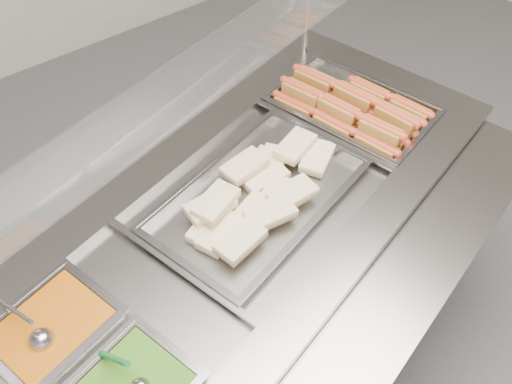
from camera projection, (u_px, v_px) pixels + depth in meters
steam_counter at (248, 284)px, 1.89m from camera, size 1.81×1.14×0.80m
tray_rail at (387, 303)px, 1.44m from camera, size 1.61×0.70×0.05m
sneeze_guard at (184, 86)px, 1.43m from camera, size 1.49×0.62×0.39m
pan_hotdogs at (351, 114)px, 1.91m from camera, size 0.42×0.55×0.09m
pan_wraps at (258, 200)px, 1.64m from camera, size 0.68×0.50×0.06m
pan_beans at (54, 333)px, 1.37m from camera, size 0.31×0.27×0.09m
hotdogs_in_buns at (351, 108)px, 1.87m from camera, size 0.37×0.49×0.10m
tortilla_wraps at (257, 192)px, 1.62m from camera, size 0.56×0.32×0.08m
ladle at (40, 339)px, 1.32m from camera, size 0.07×0.18×0.12m
serving_spoon at (135, 383)px, 1.24m from camera, size 0.06×0.15×0.13m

